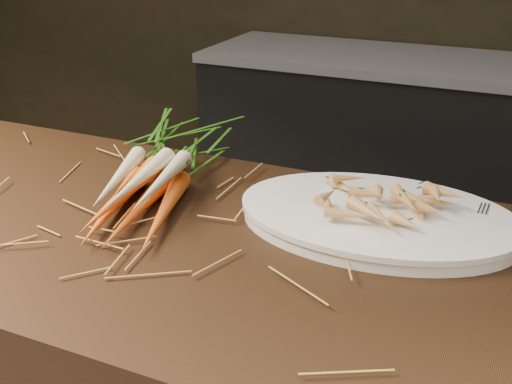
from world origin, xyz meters
TOP-DOWN VIEW (x-y plane):
  - back_counter at (0.30, 2.18)m, footprint 1.82×0.62m
  - straw_bedding at (0.00, 0.30)m, footprint 1.40×0.60m
  - root_veg_bunch at (0.14, 0.46)m, footprint 0.29×0.57m
  - serving_platter at (0.57, 0.45)m, footprint 0.50×0.35m
  - roasted_veg_heap at (0.57, 0.45)m, footprint 0.25×0.19m
  - serving_fork at (0.74, 0.44)m, footprint 0.02×0.18m

SIDE VIEW (x-z plane):
  - back_counter at x=0.30m, z-range 0.00..0.84m
  - straw_bedding at x=0.00m, z-range 0.90..0.92m
  - serving_platter at x=0.57m, z-range 0.90..0.93m
  - serving_fork at x=0.74m, z-range 0.93..0.93m
  - root_veg_bunch at x=0.14m, z-range 0.90..1.00m
  - roasted_veg_heap at x=0.57m, z-range 0.93..0.98m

